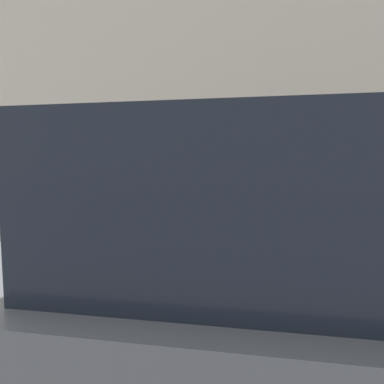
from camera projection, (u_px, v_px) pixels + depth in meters
ground_plane at (194, 379)px, 2.25m from camera, size 60.00×60.00×0.00m
sidewalk at (216, 271)px, 4.41m from camera, size 24.00×2.80×0.10m
building_facade at (225, 84)px, 6.15m from camera, size 24.00×0.30×6.57m
parking_meter at (192, 196)px, 3.22m from camera, size 0.21×0.14×1.62m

